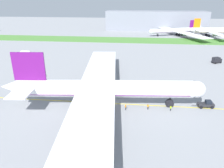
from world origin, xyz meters
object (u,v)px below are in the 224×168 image
object	(u,v)px
pushback_tug	(206,104)
ground_crew_wingwalker_starboard	(148,106)
service_truck_baggage_loader	(217,60)
ground_crew_wingwalker_port	(126,106)
ground_crew_marshaller_front	(171,108)
parked_airliner_far_right	(211,31)
parked_airliner_far_centre	(176,31)
airliner_foreground	(101,89)
service_truck_fuel_bowser	(26,53)

from	to	relation	value
pushback_tug	ground_crew_wingwalker_starboard	size ratio (longest dim) A/B	3.66
service_truck_baggage_loader	ground_crew_wingwalker_port	bearing A→B (deg)	-128.25
ground_crew_wingwalker_port	service_truck_baggage_loader	world-z (taller)	service_truck_baggage_loader
ground_crew_marshaller_front	ground_crew_wingwalker_starboard	distance (m)	6.41
service_truck_baggage_loader	parked_airliner_far_right	size ratio (longest dim) A/B	0.09
service_truck_baggage_loader	parked_airliner_far_centre	xyz separation A→B (m)	(-6.85, 83.54, 2.61)
pushback_tug	ground_crew_marshaller_front	world-z (taller)	pushback_tug
airliner_foreground	service_truck_fuel_bowser	size ratio (longest dim) A/B	18.32
pushback_tug	service_truck_baggage_loader	world-z (taller)	service_truck_baggage_loader
airliner_foreground	parked_airliner_far_centre	world-z (taller)	airliner_foreground
pushback_tug	service_truck_fuel_bowser	distance (m)	97.52
ground_crew_wingwalker_starboard	ground_crew_marshaller_front	bearing A→B (deg)	-0.73
ground_crew_marshaller_front	airliner_foreground	bearing A→B (deg)	178.31
ground_crew_wingwalker_starboard	service_truck_fuel_bowser	size ratio (longest dim) A/B	0.33
ground_crew_wingwalker_port	ground_crew_wingwalker_starboard	distance (m)	6.43
airliner_foreground	ground_crew_wingwalker_port	bearing A→B (deg)	-11.27
airliner_foreground	ground_crew_marshaller_front	world-z (taller)	airliner_foreground
ground_crew_marshaller_front	service_truck_fuel_bowser	bearing A→B (deg)	141.88
ground_crew_wingwalker_starboard	service_truck_baggage_loader	world-z (taller)	service_truck_baggage_loader
parked_airliner_far_centre	parked_airliner_far_right	xyz separation A→B (m)	(27.21, -2.61, 0.72)
ground_crew_marshaller_front	ground_crew_wingwalker_starboard	bearing A→B (deg)	179.27
ground_crew_wingwalker_starboard	ground_crew_wingwalker_port	bearing A→B (deg)	-171.61
parked_airliner_far_centre	parked_airliner_far_right	bearing A→B (deg)	-5.48
ground_crew_wingwalker_starboard	parked_airliner_far_right	distance (m)	144.27
pushback_tug	ground_crew_wingwalker_port	world-z (taller)	pushback_tug
service_truck_baggage_loader	parked_airliner_far_centre	world-z (taller)	parked_airliner_far_centre
service_truck_baggage_loader	parked_airliner_far_right	world-z (taller)	parked_airliner_far_right
ground_crew_wingwalker_port	parked_airliner_far_right	world-z (taller)	parked_airliner_far_right
service_truck_baggage_loader	airliner_foreground	bearing A→B (deg)	-133.57
ground_crew_wingwalker_port	ground_crew_marshaller_front	world-z (taller)	ground_crew_wingwalker_port
airliner_foreground	parked_airliner_far_centre	bearing A→B (deg)	72.65
ground_crew_wingwalker_starboard	parked_airliner_far_centre	size ratio (longest dim) A/B	0.02
ground_crew_wingwalker_port	parked_airliner_far_right	bearing A→B (deg)	65.11
parked_airliner_far_centre	ground_crew_wingwalker_port	bearing A→B (deg)	-104.36
airliner_foreground	service_truck_fuel_bowser	world-z (taller)	airliner_foreground
ground_crew_wingwalker_port	parked_airliner_far_right	xyz separation A→B (m)	(62.16, 133.93, 3.82)
airliner_foreground	service_truck_baggage_loader	xyz separation A→B (m)	(49.05, 51.56, -3.95)
airliner_foreground	ground_crew_wingwalker_starboard	distance (m)	14.34
ground_crew_wingwalker_starboard	parked_airliner_far_right	size ratio (longest dim) A/B	0.03
ground_crew_marshaller_front	parked_airliner_far_right	xyz separation A→B (m)	(49.38, 133.08, 3.91)
service_truck_baggage_loader	service_truck_fuel_bowser	size ratio (longest dim) A/B	0.97
ground_crew_wingwalker_port	service_truck_baggage_loader	distance (m)	67.50
airliner_foreground	service_truck_fuel_bowser	xyz separation A→B (m)	(-51.42, 55.47, -4.05)
pushback_tug	service_truck_baggage_loader	bearing A→B (deg)	69.34
service_truck_fuel_bowser	parked_airliner_far_right	size ratio (longest dim) A/B	0.09
service_truck_fuel_bowser	parked_airliner_far_centre	world-z (taller)	parked_airliner_far_centre
airliner_foreground	pushback_tug	size ratio (longest dim) A/B	14.95
ground_crew_wingwalker_port	service_truck_baggage_loader	bearing A→B (deg)	51.75
airliner_foreground	ground_crew_wingwalker_starboard	world-z (taller)	airliner_foreground
pushback_tug	service_truck_fuel_bowser	world-z (taller)	service_truck_fuel_bowser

